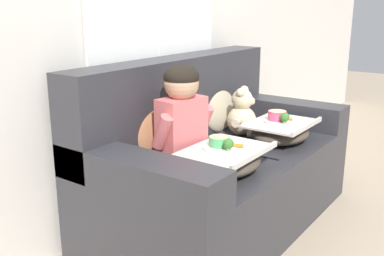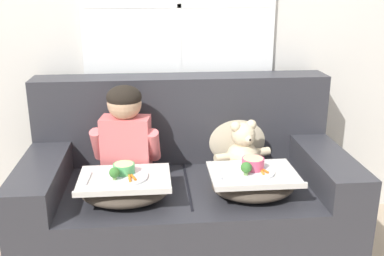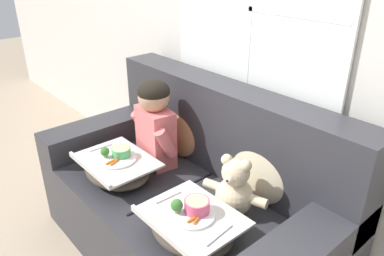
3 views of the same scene
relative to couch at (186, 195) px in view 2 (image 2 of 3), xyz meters
name	(u,v)px [view 2 (image 2 of 3)]	position (x,y,z in m)	size (l,w,h in m)	color
ground_plane	(187,256)	(0.00, -0.07, -0.36)	(14.00, 14.00, 0.00)	tan
wall_back_with_window	(179,20)	(0.00, 0.47, 0.95)	(8.00, 0.08, 2.60)	beige
couch	(186,195)	(0.00, 0.00, 0.00)	(1.74, 0.92, 1.00)	#2D2D33
throw_pillow_behind_child	(128,136)	(-0.33, 0.20, 0.31)	(0.39, 0.19, 0.40)	#B2754C
throw_pillow_behind_teddy	(236,132)	(0.33, 0.20, 0.31)	(0.39, 0.19, 0.40)	#C1B293
child_figure	(125,129)	(-0.33, 0.01, 0.41)	(0.39, 0.20, 0.53)	#DB6666
teddy_bear	(243,152)	(0.33, 0.00, 0.26)	(0.34, 0.25, 0.32)	beige
lap_tray_child	(125,188)	(-0.33, -0.27, 0.19)	(0.45, 0.35, 0.20)	#473D33
lap_tray_teddy	(253,183)	(0.32, -0.27, 0.19)	(0.44, 0.35, 0.20)	#473D33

